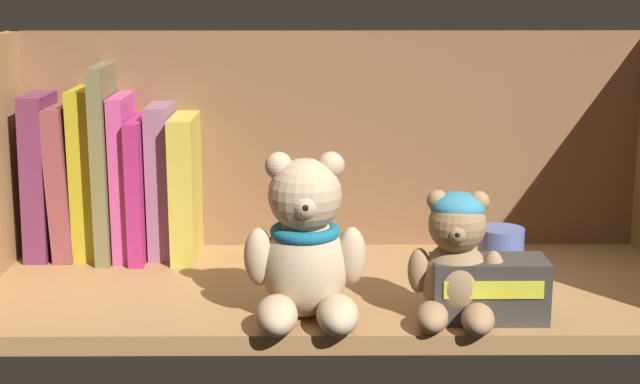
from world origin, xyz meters
TOP-DOWN VIEW (x-y plane):
  - shelf_board at (0.00, 0.00)cm, footprint 76.32×31.33cm
  - shelf_back_panel at (0.00, 16.27)cm, footprint 78.72×1.20cm
  - book_0 at (-35.29, 12.77)cm, footprint 3.12×11.10cm
  - book_1 at (-32.53, 12.77)cm, footprint 3.03×11.03cm
  - book_2 at (-29.68, 12.77)cm, footprint 2.89×9.83cm
  - book_3 at (-27.19, 12.77)cm, footprint 1.68×13.80cm
  - book_4 at (-25.22, 12.77)cm, footprint 1.82×12.03cm
  - book_5 at (-23.23, 12.77)cm, footprint 1.74×14.25cm
  - book_6 at (-20.77, 12.77)cm, footprint 2.74×9.60cm
  - book_7 at (-17.76, 12.77)cm, footprint 2.85×13.65cm
  - teddy_bear_larger at (-3.14, -10.81)cm, footprint 12.26×12.40cm
  - teddy_bear_smaller at (11.75, -11.55)cm, footprint 9.77×10.09cm
  - pillar_candle at (19.04, 2.93)cm, footprint 5.24×5.24cm
  - small_product_box at (15.16, -11.12)cm, footprint 11.46×5.30cm

SIDE VIEW (x-z plane):
  - shelf_board at x=0.00cm, z-range 0.00..2.00cm
  - pillar_candle at x=19.04cm, z-range 2.00..7.62cm
  - small_product_box at x=15.16cm, z-range 2.01..8.30cm
  - teddy_bear_smaller at x=11.75cm, z-range 1.66..14.87cm
  - teddy_bear_larger at x=-3.14cm, z-range 0.76..17.65cm
  - book_5 at x=-23.23cm, z-range 2.00..19.06cm
  - book_7 at x=-17.76cm, z-range 2.00..19.32cm
  - book_1 at x=-32.53cm, z-range 1.96..20.46cm
  - book_6 at x=-20.77cm, z-range 2.00..20.51cm
  - book_4 at x=-25.22cm, z-range 2.00..21.75cm
  - book_0 at x=-35.29cm, z-range 1.98..21.89cm
  - book_2 at x=-29.68cm, z-range 2.00..22.46cm
  - book_3 at x=-27.19cm, z-range 2.00..25.39cm
  - shelf_back_panel at x=0.00cm, z-range 0.00..28.98cm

